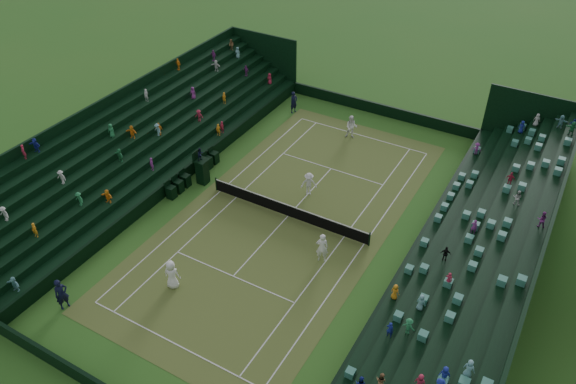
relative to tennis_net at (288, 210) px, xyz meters
name	(u,v)px	position (x,y,z in m)	size (l,w,h in m)	color
ground	(288,216)	(0.00, 0.00, -0.53)	(160.00, 160.00, 0.00)	#2D6B22
court_surface	(288,216)	(0.00, 0.00, -0.52)	(12.97, 26.77, 0.01)	#3C6E24
perimeter_wall_north	(381,110)	(0.00, 15.88, -0.03)	(17.17, 0.20, 1.00)	black
perimeter_wall_east	(411,255)	(8.48, 0.00, -0.03)	(0.20, 31.77, 1.00)	black
perimeter_wall_west	(186,173)	(-8.48, 0.00, -0.03)	(0.20, 31.77, 1.00)	black
north_grandstand	(485,267)	(12.66, 0.00, 1.02)	(6.60, 32.00, 4.90)	black
south_grandstand	(139,145)	(-12.66, 0.00, 1.02)	(6.60, 32.00, 4.90)	black
tennis_net	(288,210)	(0.00, 0.00, 0.00)	(11.67, 0.10, 1.06)	black
umpire_chair	(202,168)	(-7.18, 0.30, 0.70)	(0.91, 0.91, 2.87)	black
courtside_chairs	(193,174)	(-7.99, 0.26, -0.04)	(0.59, 5.56, 1.29)	black
player_near_west	(172,274)	(-2.50, -8.74, 0.42)	(0.93, 0.60, 1.90)	white
player_near_east	(322,247)	(3.83, -2.61, 0.49)	(0.74, 0.49, 2.03)	white
player_far_west	(351,127)	(-0.64, 11.22, 0.43)	(0.93, 0.72, 1.91)	white
player_far_east	(309,184)	(0.01, 2.85, 0.34)	(1.11, 0.64, 1.72)	white
line_judge_north	(294,102)	(-6.67, 12.56, 0.43)	(0.70, 0.46, 1.92)	black
line_judge_south	(62,294)	(-6.67, -12.91, 0.46)	(0.72, 0.47, 1.98)	black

